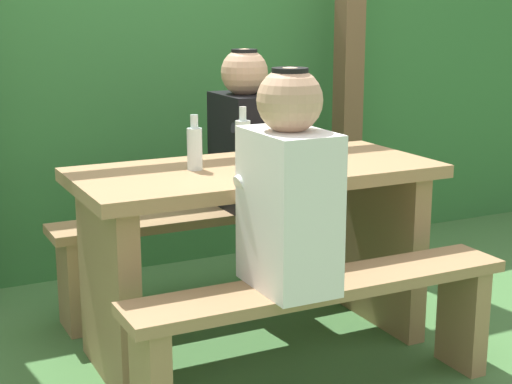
# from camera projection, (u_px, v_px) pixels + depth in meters

# --- Properties ---
(ground_plane) EXTENTS (12.00, 12.00, 0.00)m
(ground_plane) POSITION_uv_depth(u_px,v_px,m) (256.00, 346.00, 3.22)
(ground_plane) COLOR #43733B
(hedge_backdrop) EXTENTS (6.40, 1.10, 1.70)m
(hedge_backdrop) POSITION_uv_depth(u_px,v_px,m) (122.00, 95.00, 4.52)
(hedge_backdrop) COLOR #347337
(hedge_backdrop) RESTS_ON ground_plane
(pergola_post_right) EXTENTS (0.12, 0.12, 2.19)m
(pergola_post_right) POSITION_uv_depth(u_px,v_px,m) (349.00, 55.00, 4.22)
(pergola_post_right) COLOR brown
(pergola_post_right) RESTS_ON ground_plane
(picnic_table) EXTENTS (1.40, 0.64, 0.75)m
(picnic_table) POSITION_uv_depth(u_px,v_px,m) (256.00, 226.00, 3.11)
(picnic_table) COLOR #9E7A51
(picnic_table) RESTS_ON ground_plane
(bench_near) EXTENTS (1.40, 0.24, 0.45)m
(bench_near) POSITION_uv_depth(u_px,v_px,m) (322.00, 315.00, 2.71)
(bench_near) COLOR #9E7A51
(bench_near) RESTS_ON ground_plane
(bench_far) EXTENTS (1.40, 0.24, 0.45)m
(bench_far) POSITION_uv_depth(u_px,v_px,m) (206.00, 239.00, 3.59)
(bench_far) COLOR #9E7A51
(bench_far) RESTS_ON ground_plane
(person_white_shirt) EXTENTS (0.25, 0.35, 0.72)m
(person_white_shirt) POSITION_uv_depth(u_px,v_px,m) (288.00, 188.00, 2.54)
(person_white_shirt) COLOR white
(person_white_shirt) RESTS_ON bench_near
(person_black_coat) EXTENTS (0.25, 0.35, 0.72)m
(person_black_coat) POSITION_uv_depth(u_px,v_px,m) (245.00, 136.00, 3.57)
(person_black_coat) COLOR black
(person_black_coat) RESTS_ON bench_far
(drinking_glass) EXTENTS (0.07, 0.07, 0.10)m
(drinking_glass) POSITION_uv_depth(u_px,v_px,m) (260.00, 149.00, 3.14)
(drinking_glass) COLOR silver
(drinking_glass) RESTS_ON picnic_table
(bottle_left) EXTENTS (0.06, 0.06, 0.24)m
(bottle_left) POSITION_uv_depth(u_px,v_px,m) (243.00, 143.00, 2.99)
(bottle_left) COLOR silver
(bottle_left) RESTS_ON picnic_table
(bottle_right) EXTENTS (0.06, 0.06, 0.21)m
(bottle_right) POSITION_uv_depth(u_px,v_px,m) (195.00, 147.00, 2.97)
(bottle_right) COLOR silver
(bottle_right) RESTS_ON picnic_table
(cell_phone) EXTENTS (0.08, 0.15, 0.01)m
(cell_phone) POSITION_uv_depth(u_px,v_px,m) (320.00, 159.00, 3.17)
(cell_phone) COLOR silver
(cell_phone) RESTS_ON picnic_table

